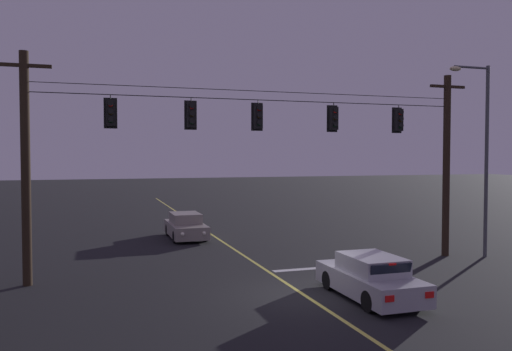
# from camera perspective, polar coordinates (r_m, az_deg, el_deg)

# --- Properties ---
(ground_plane) EXTENTS (180.00, 180.00, 0.00)m
(ground_plane) POSITION_cam_1_polar(r_m,az_deg,el_deg) (17.13, 5.49, -13.19)
(ground_plane) COLOR black
(lane_centre_stripe) EXTENTS (0.14, 60.00, 0.01)m
(lane_centre_stripe) POSITION_cam_1_polar(r_m,az_deg,el_deg) (26.58, -3.34, -7.65)
(lane_centre_stripe) COLOR #D1C64C
(lane_centre_stripe) RESTS_ON ground
(stop_bar_paint) EXTENTS (3.40, 0.36, 0.01)m
(stop_bar_paint) POSITION_cam_1_polar(r_m,az_deg,el_deg) (21.07, 6.37, -10.26)
(stop_bar_paint) COLOR silver
(stop_bar_paint) RESTS_ON ground
(signal_span_assembly) EXTENTS (19.30, 0.32, 8.17)m
(signal_span_assembly) POSITION_cam_1_polar(r_m,az_deg,el_deg) (20.43, 0.86, 1.35)
(signal_span_assembly) COLOR #2D2116
(signal_span_assembly) RESTS_ON ground
(traffic_light_leftmost) EXTENTS (0.48, 0.41, 1.22)m
(traffic_light_leftmost) POSITION_cam_1_polar(r_m,az_deg,el_deg) (19.41, -15.92, 6.76)
(traffic_light_leftmost) COLOR black
(traffic_light_left_inner) EXTENTS (0.48, 0.41, 1.22)m
(traffic_light_left_inner) POSITION_cam_1_polar(r_m,az_deg,el_deg) (19.73, -7.24, 6.75)
(traffic_light_left_inner) COLOR black
(traffic_light_centre) EXTENTS (0.48, 0.41, 1.22)m
(traffic_light_centre) POSITION_cam_1_polar(r_m,az_deg,el_deg) (20.40, 0.25, 6.62)
(traffic_light_centre) COLOR black
(traffic_light_right_inner) EXTENTS (0.48, 0.41, 1.22)m
(traffic_light_right_inner) POSITION_cam_1_polar(r_m,az_deg,el_deg) (21.66, 8.68, 6.33)
(traffic_light_right_inner) COLOR black
(traffic_light_rightmost) EXTENTS (0.48, 0.41, 1.22)m
(traffic_light_rightmost) POSITION_cam_1_polar(r_m,az_deg,el_deg) (23.23, 15.66, 5.99)
(traffic_light_rightmost) COLOR black
(car_waiting_near_lane) EXTENTS (1.80, 4.33, 1.39)m
(car_waiting_near_lane) POSITION_cam_1_polar(r_m,az_deg,el_deg) (16.99, 12.63, -11.11)
(car_waiting_near_lane) COLOR #A5A5AD
(car_waiting_near_lane) RESTS_ON ground
(car_oncoming_lead) EXTENTS (1.80, 4.42, 1.39)m
(car_oncoming_lead) POSITION_cam_1_polar(r_m,az_deg,el_deg) (28.58, -7.85, -5.66)
(car_oncoming_lead) COLOR gray
(car_oncoming_lead) RESTS_ON ground
(street_lamp_corner) EXTENTS (2.11, 0.30, 8.56)m
(street_lamp_corner) POSITION_cam_1_polar(r_m,az_deg,el_deg) (24.90, 23.86, 3.29)
(street_lamp_corner) COLOR #4C4F54
(street_lamp_corner) RESTS_ON ground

